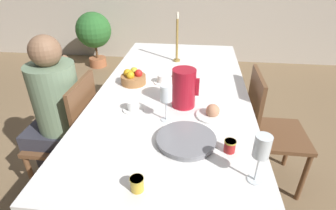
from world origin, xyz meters
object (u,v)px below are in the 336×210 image
at_px(jam_jar_amber, 137,183).
at_px(teacup_across, 163,80).
at_px(teacup_near_person, 133,106).
at_px(wine_glass_water, 166,95).
at_px(person_seated, 54,107).
at_px(potted_plant, 94,32).
at_px(chair_opposite, 268,129).
at_px(candlestick_tall, 177,42).
at_px(serving_tray, 186,140).
at_px(red_pitcher, 184,88).
at_px(chair_person_side, 72,135).
at_px(jam_jar_red, 230,146).
at_px(wine_glass_juice, 262,149).
at_px(bread_plate, 212,113).
at_px(fruit_bowl, 133,78).

bearing_deg(jam_jar_amber, teacup_across, 91.95).
height_order(teacup_near_person, jam_jar_amber, same).
height_order(wine_glass_water, jam_jar_amber, wine_glass_water).
xyz_separation_m(person_seated, potted_plant, (-0.67, 2.46, -0.15)).
height_order(chair_opposite, potted_plant, chair_opposite).
bearing_deg(candlestick_tall, serving_tray, -82.65).
relative_size(red_pitcher, teacup_near_person, 1.89).
bearing_deg(potted_plant, serving_tray, -61.12).
height_order(red_pitcher, wine_glass_water, red_pitcher).
xyz_separation_m(serving_tray, candlestick_tall, (-0.15, 1.13, 0.15)).
relative_size(chair_person_side, chair_opposite, 1.00).
xyz_separation_m(teacup_across, potted_plant, (-1.36, 2.16, -0.25)).
height_order(jam_jar_red, potted_plant, potted_plant).
xyz_separation_m(serving_tray, potted_plant, (-1.56, 2.83, -0.24)).
bearing_deg(jam_jar_amber, jam_jar_red, 36.24).
bearing_deg(person_seated, wine_glass_water, -103.48).
distance_m(teacup_near_person, potted_plant, 2.85).
height_order(chair_opposite, wine_glass_juice, wine_glass_juice).
bearing_deg(wine_glass_juice, teacup_across, 119.35).
height_order(chair_person_side, teacup_near_person, chair_person_side).
bearing_deg(wine_glass_water, jam_jar_red, -35.15).
height_order(chair_person_side, red_pitcher, red_pitcher).
xyz_separation_m(person_seated, jam_jar_amber, (0.72, -0.69, 0.11)).
bearing_deg(wine_glass_water, bread_plate, 14.94).
bearing_deg(chair_person_side, jam_jar_amber, -137.16).
height_order(red_pitcher, serving_tray, red_pitcher).
bearing_deg(red_pitcher, teacup_near_person, -162.93).
bearing_deg(serving_tray, jam_jar_red, -11.85).
distance_m(red_pitcher, candlestick_tall, 0.77).
height_order(person_seated, teacup_near_person, person_seated).
xyz_separation_m(chair_person_side, teacup_across, (0.60, 0.31, 0.32)).
bearing_deg(jam_jar_amber, potted_plant, 113.77).
bearing_deg(wine_glass_juice, serving_tray, 143.46).
relative_size(person_seated, red_pitcher, 5.04).
bearing_deg(candlestick_tall, wine_glass_juice, -71.91).
relative_size(wine_glass_juice, potted_plant, 0.26).
xyz_separation_m(teacup_near_person, bread_plate, (0.47, -0.02, -0.00)).
relative_size(chair_opposite, fruit_bowl, 5.11).
height_order(red_pitcher, teacup_near_person, red_pitcher).
height_order(person_seated, teacup_across, person_seated).
bearing_deg(serving_tray, red_pitcher, 95.96).
height_order(wine_glass_juice, teacup_near_person, wine_glass_juice).
height_order(wine_glass_juice, fruit_bowl, wine_glass_juice).
distance_m(serving_tray, jam_jar_red, 0.21).
bearing_deg(jam_jar_amber, teacup_near_person, 104.80).
xyz_separation_m(chair_opposite, teacup_across, (-0.78, 0.07, 0.32)).
distance_m(red_pitcher, fruit_bowl, 0.47).
relative_size(chair_person_side, wine_glass_juice, 4.03).
relative_size(teacup_across, bread_plate, 0.67).
relative_size(person_seated, candlestick_tall, 2.90).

